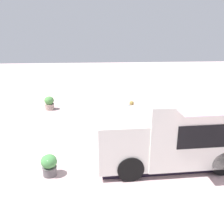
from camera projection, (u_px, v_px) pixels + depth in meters
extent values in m
plane|color=#BE9FA0|center=(125.00, 144.00, 10.19)|extent=(40.00, 40.00, 0.00)
cube|color=silver|center=(194.00, 126.00, 8.65)|extent=(2.28, 3.61, 2.08)
cube|color=silver|center=(119.00, 138.00, 8.47)|extent=(2.10, 1.60, 1.51)
cube|color=black|center=(97.00, 132.00, 8.31)|extent=(1.68, 0.12, 0.57)
cube|color=black|center=(209.00, 137.00, 7.61)|extent=(0.13, 1.92, 0.73)
cube|color=silver|center=(218.00, 112.00, 7.04)|extent=(0.71, 2.13, 0.03)
cube|color=black|center=(170.00, 158.00, 8.96)|extent=(1.93, 4.83, 0.22)
cylinder|color=black|center=(121.00, 141.00, 9.57)|extent=(0.26, 0.82, 0.81)
cylinder|color=black|center=(130.00, 168.00, 7.81)|extent=(0.26, 0.82, 0.81)
cylinder|color=black|center=(197.00, 137.00, 9.89)|extent=(0.26, 0.82, 0.81)
cylinder|color=black|center=(223.00, 163.00, 8.13)|extent=(0.26, 0.82, 0.81)
ellipsoid|color=navy|center=(131.00, 117.00, 12.79)|extent=(0.66, 0.63, 0.14)
cube|color=navy|center=(132.00, 119.00, 12.58)|extent=(0.37, 0.26, 0.11)
cube|color=navy|center=(135.00, 118.00, 12.68)|extent=(0.37, 0.26, 0.11)
cube|color=#242D30|center=(131.00, 111.00, 12.68)|extent=(0.37, 0.33, 0.53)
sphere|color=#A18150|center=(132.00, 104.00, 12.55)|extent=(0.21, 0.21, 0.21)
sphere|color=olive|center=(132.00, 103.00, 12.54)|extent=(0.21, 0.21, 0.21)
cube|color=#242D30|center=(132.00, 110.00, 12.49)|extent=(0.34, 0.24, 0.28)
cube|color=#242D30|center=(135.00, 110.00, 12.58)|extent=(0.34, 0.24, 0.28)
cylinder|color=tan|center=(135.00, 113.00, 12.43)|extent=(0.33, 0.28, 0.09)
cube|color=#D5673C|center=(135.00, 112.00, 12.42)|extent=(0.26, 0.22, 0.02)
cylinder|color=gray|center=(50.00, 107.00, 14.03)|extent=(0.49, 0.49, 0.32)
torus|color=gray|center=(49.00, 104.00, 13.98)|extent=(0.51, 0.51, 0.04)
ellipsoid|color=#498141|center=(49.00, 100.00, 13.91)|extent=(0.50, 0.50, 0.43)
sphere|color=purple|center=(52.00, 98.00, 13.96)|extent=(0.05, 0.05, 0.05)
sphere|color=purple|center=(52.00, 98.00, 13.86)|extent=(0.05, 0.05, 0.05)
sphere|color=#9651A4|center=(46.00, 99.00, 13.96)|extent=(0.08, 0.08, 0.08)
sphere|color=purple|center=(52.00, 100.00, 13.81)|extent=(0.08, 0.08, 0.08)
cylinder|color=gray|center=(189.00, 107.00, 14.14)|extent=(0.58, 0.58, 0.25)
torus|color=gray|center=(189.00, 105.00, 14.11)|extent=(0.60, 0.60, 0.04)
ellipsoid|color=#2F783F|center=(190.00, 100.00, 14.01)|extent=(0.69, 0.69, 0.58)
sphere|color=white|center=(185.00, 99.00, 13.90)|extent=(0.07, 0.07, 0.07)
sphere|color=white|center=(188.00, 98.00, 14.27)|extent=(0.09, 0.09, 0.09)
sphere|color=silver|center=(190.00, 96.00, 14.17)|extent=(0.07, 0.07, 0.07)
cylinder|color=#545153|center=(50.00, 171.00, 8.15)|extent=(0.43, 0.43, 0.30)
torus|color=#4F4E4C|center=(49.00, 167.00, 8.11)|extent=(0.46, 0.46, 0.04)
ellipsoid|color=#458546|center=(49.00, 161.00, 8.04)|extent=(0.50, 0.50, 0.43)
sphere|color=white|center=(45.00, 156.00, 8.07)|extent=(0.09, 0.09, 0.09)
sphere|color=white|center=(55.00, 158.00, 8.05)|extent=(0.06, 0.06, 0.06)
sphere|color=white|center=(42.00, 161.00, 7.91)|extent=(0.07, 0.07, 0.07)
sphere|color=white|center=(48.00, 161.00, 7.84)|extent=(0.07, 0.07, 0.07)
sphere|color=white|center=(55.00, 159.00, 8.03)|extent=(0.09, 0.09, 0.09)
sphere|color=white|center=(56.00, 160.00, 8.03)|extent=(0.08, 0.08, 0.08)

